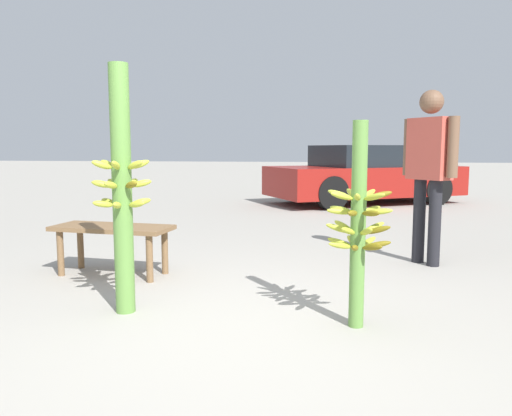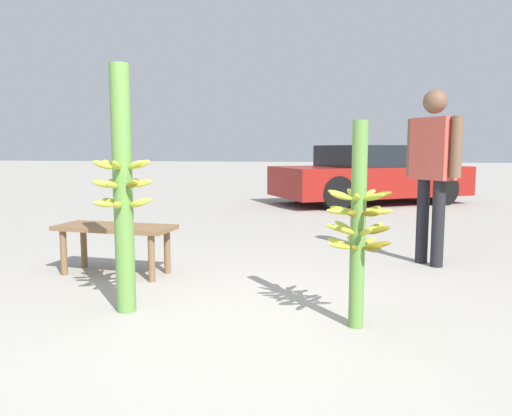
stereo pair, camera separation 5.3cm
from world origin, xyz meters
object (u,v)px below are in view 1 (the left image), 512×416
(market_bench, at_px, (112,234))
(parked_car, at_px, (366,175))
(banana_stalk_center, at_px, (358,224))
(vendor_person, at_px, (429,161))
(banana_stalk_left, at_px, (122,190))

(market_bench, bearing_deg, parked_car, 73.50)
(banana_stalk_center, bearing_deg, vendor_person, 68.07)
(banana_stalk_center, xyz_separation_m, vendor_person, (0.78, 1.93, 0.35))
(banana_stalk_center, bearing_deg, parked_car, 86.01)
(banana_stalk_left, xyz_separation_m, vendor_person, (2.40, 1.88, 0.16))
(vendor_person, distance_m, market_bench, 3.15)
(banana_stalk_center, distance_m, market_bench, 2.42)
(banana_stalk_center, xyz_separation_m, market_bench, (-2.17, 1.04, -0.30))
(banana_stalk_center, relative_size, parked_car, 0.31)
(banana_stalk_left, bearing_deg, banana_stalk_center, -1.72)
(banana_stalk_left, relative_size, parked_car, 0.40)
(vendor_person, distance_m, parked_car, 5.72)
(banana_stalk_center, bearing_deg, banana_stalk_left, 178.28)
(market_bench, bearing_deg, banana_stalk_center, -19.74)
(banana_stalk_center, distance_m, parked_car, 7.64)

